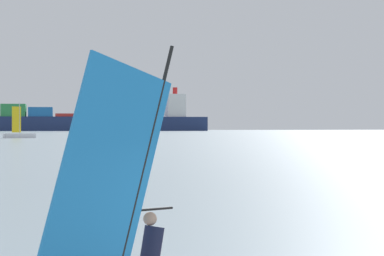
{
  "coord_description": "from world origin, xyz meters",
  "views": [
    {
      "loc": [
        -5.01,
        -11.22,
        2.67
      ],
      "look_at": [
        0.06,
        9.35,
        2.66
      ],
      "focal_mm": 77.07,
      "sensor_mm": 36.0,
      "label": 1
    }
  ],
  "objects": [
    {
      "name": "small_sailboat",
      "position": [
        2.59,
        206.24,
        0.87
      ],
      "size": [
        8.56,
        4.49,
        9.18
      ],
      "rotation": [
        0.0,
        0.0,
        0.29
      ],
      "color": "white",
      "rests_on": "ground_plane"
    },
    {
      "name": "cargo_ship",
      "position": [
        71.75,
        684.99,
        8.97
      ],
      "size": [
        215.7,
        49.48,
        37.27
      ],
      "rotation": [
        0.0,
        0.0,
        3.06
      ],
      "color": "navy",
      "rests_on": "ground_plane"
    },
    {
      "name": "windsurfer",
      "position": [
        -2.77,
        1.56,
        1.04
      ],
      "size": [
        3.54,
        2.0,
        4.11
      ],
      "rotation": [
        0.0,
        0.0,
        0.45
      ],
      "color": "red",
      "rests_on": "ground_plane"
    }
  ]
}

